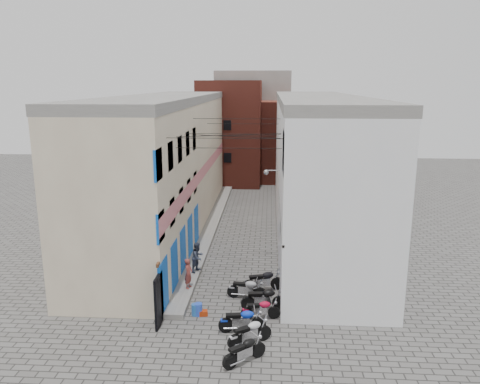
% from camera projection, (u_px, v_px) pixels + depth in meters
% --- Properties ---
extents(ground, '(90.00, 90.00, 0.00)m').
position_uv_depth(ground, '(221.00, 322.00, 19.67)').
color(ground, '#595754').
rests_on(ground, ground).
extents(plinth, '(0.90, 26.00, 0.25)m').
position_uv_depth(plinth, '(211.00, 226.00, 32.40)').
color(plinth, slate).
rests_on(plinth, ground).
extents(building_left, '(5.10, 27.00, 9.00)m').
position_uv_depth(building_left, '(167.00, 163.00, 31.54)').
color(building_left, '#C3B094').
rests_on(building_left, ground).
extents(building_right, '(5.94, 26.00, 9.00)m').
position_uv_depth(building_right, '(316.00, 165.00, 30.94)').
color(building_right, white).
rests_on(building_right, ground).
extents(building_far_brick_left, '(6.00, 6.00, 10.00)m').
position_uv_depth(building_far_brick_left, '(230.00, 133.00, 45.85)').
color(building_far_brick_left, maroon).
rests_on(building_far_brick_left, ground).
extents(building_far_brick_right, '(5.00, 6.00, 8.00)m').
position_uv_depth(building_far_brick_right, '(281.00, 141.00, 47.70)').
color(building_far_brick_right, maroon).
rests_on(building_far_brick_right, ground).
extents(building_far_concrete, '(8.00, 5.00, 11.00)m').
position_uv_depth(building_far_concrete, '(253.00, 123.00, 51.44)').
color(building_far_concrete, slate).
rests_on(building_far_concrete, ground).
extents(far_shopfront, '(2.00, 0.30, 2.40)m').
position_uv_depth(far_shopfront, '(249.00, 177.00, 43.87)').
color(far_shopfront, black).
rests_on(far_shopfront, ground).
extents(overhead_wires, '(5.80, 13.02, 1.32)m').
position_uv_depth(overhead_wires, '(235.00, 133.00, 25.46)').
color(overhead_wires, black).
rests_on(overhead_wires, ground).
extents(motorcycle_a, '(1.79, 1.63, 1.07)m').
position_uv_depth(motorcycle_a, '(244.00, 350.00, 16.66)').
color(motorcycle_a, black).
rests_on(motorcycle_a, ground).
extents(motorcycle_b, '(1.92, 1.54, 1.10)m').
position_uv_depth(motorcycle_b, '(250.00, 331.00, 17.84)').
color(motorcycle_b, silver).
rests_on(motorcycle_b, ground).
extents(motorcycle_c, '(1.98, 0.82, 1.12)m').
position_uv_depth(motorcycle_c, '(242.00, 319.00, 18.75)').
color(motorcycle_c, '#0C2DB8').
rests_on(motorcycle_c, ground).
extents(motorcycle_d, '(1.75, 0.78, 0.98)m').
position_uv_depth(motorcycle_d, '(261.00, 308.00, 19.78)').
color(motorcycle_d, '#B00C2E').
rests_on(motorcycle_d, ground).
extents(motorcycle_e, '(2.07, 0.85, 1.17)m').
position_uv_depth(motorcycle_e, '(264.00, 298.00, 20.57)').
color(motorcycle_e, black).
rests_on(motorcycle_e, ground).
extents(motorcycle_f, '(1.90, 0.78, 1.07)m').
position_uv_depth(motorcycle_f, '(247.00, 288.00, 21.69)').
color(motorcycle_f, '#98989C').
rests_on(motorcycle_f, ground).
extents(motorcycle_g, '(2.12, 1.20, 1.17)m').
position_uv_depth(motorcycle_g, '(263.00, 280.00, 22.43)').
color(motorcycle_g, black).
rests_on(motorcycle_g, ground).
extents(person_a, '(0.46, 0.60, 1.46)m').
position_uv_depth(person_a, '(188.00, 273.00, 22.18)').
color(person_a, brown).
rests_on(person_a, plinth).
extents(person_b, '(0.89, 0.95, 1.56)m').
position_uv_depth(person_b, '(198.00, 257.00, 24.12)').
color(person_b, '#343B4E').
rests_on(person_b, plinth).
extents(water_jug_near, '(0.46, 0.46, 0.55)m').
position_uv_depth(water_jug_near, '(198.00, 309.00, 20.16)').
color(water_jug_near, blue).
rests_on(water_jug_near, ground).
extents(water_jug_far, '(0.33, 0.33, 0.51)m').
position_uv_depth(water_jug_far, '(195.00, 310.00, 20.17)').
color(water_jug_far, blue).
rests_on(water_jug_far, ground).
extents(red_crate, '(0.41, 0.34, 0.22)m').
position_uv_depth(red_crate, '(203.00, 313.00, 20.18)').
color(red_crate, '#A52D0B').
rests_on(red_crate, ground).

